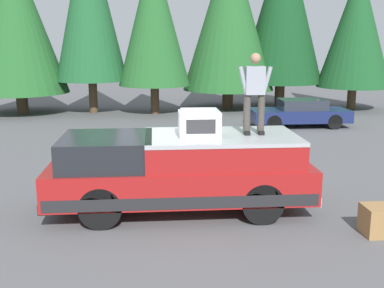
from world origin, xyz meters
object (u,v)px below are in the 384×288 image
Objects in this scene: wooden_crate at (378,220)px; person_on_truck_bed at (255,92)px; compressor_unit at (199,123)px; pickup_truck at (180,171)px; parked_car_navy at (300,113)px.

person_on_truck_bed is at bearing 52.07° from wooden_crate.
person_on_truck_bed reaches higher than compressor_unit.
person_on_truck_bed is 3.02× the size of wooden_crate.
wooden_crate is at bearing -127.93° from person_on_truck_bed.
pickup_truck is at bearing 90.76° from person_on_truck_bed.
person_on_truck_bed is (0.14, -1.17, 0.62)m from compressor_unit.
compressor_unit reaches higher than parked_car_navy.
pickup_truck is 1.13m from compressor_unit.
pickup_truck is 1.35× the size of parked_car_navy.
parked_car_navy is (9.65, -4.06, -1.97)m from person_on_truck_bed.
pickup_truck is 11.19m from parked_car_navy.
compressor_unit is at bearing -107.46° from pickup_truck.
pickup_truck reaches higher than parked_car_navy.
parked_car_navy is at bearing -30.19° from pickup_truck.
compressor_unit is 1.33m from person_on_truck_bed.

